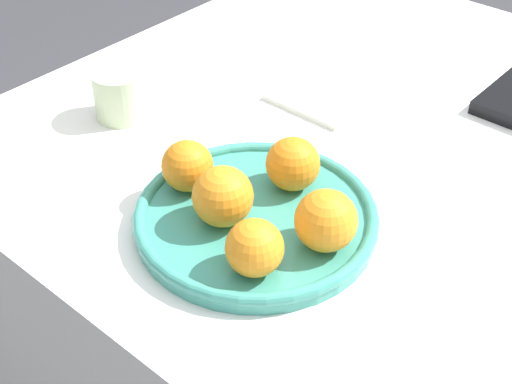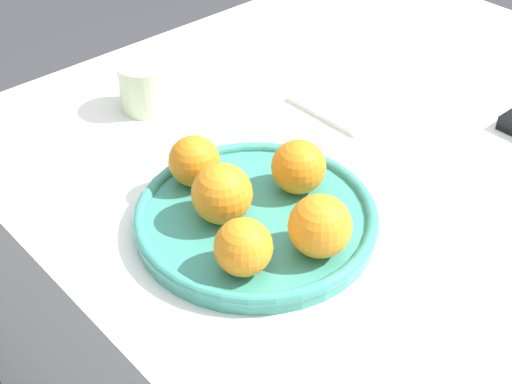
{
  "view_description": "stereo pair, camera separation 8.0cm",
  "coord_description": "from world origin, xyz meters",
  "px_view_note": "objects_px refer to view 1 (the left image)",
  "views": [
    {
      "loc": [
        0.29,
        -0.74,
        1.27
      ],
      "look_at": [
        -0.12,
        -0.26,
        0.77
      ],
      "focal_mm": 50.0,
      "sensor_mm": 36.0,
      "label": 1
    },
    {
      "loc": [
        0.34,
        -0.68,
        1.27
      ],
      "look_at": [
        -0.12,
        -0.26,
        0.77
      ],
      "focal_mm": 50.0,
      "sensor_mm": 36.0,
      "label": 2
    }
  ],
  "objects_px": {
    "orange_3": "(254,248)",
    "cup_1": "(120,94)",
    "orange_4": "(187,166)",
    "orange_0": "(223,196)",
    "fruit_platter": "(256,217)",
    "napkin": "(318,99)",
    "orange_1": "(326,221)",
    "orange_2": "(293,164)"
  },
  "relations": [
    {
      "from": "orange_3",
      "to": "cup_1",
      "type": "distance_m",
      "value": 0.38
    },
    {
      "from": "orange_4",
      "to": "orange_0",
      "type": "bearing_deg",
      "value": -13.85
    },
    {
      "from": "fruit_platter",
      "to": "napkin",
      "type": "distance_m",
      "value": 0.29
    },
    {
      "from": "orange_1",
      "to": "napkin",
      "type": "xyz_separation_m",
      "value": [
        -0.2,
        0.26,
        -0.05
      ]
    },
    {
      "from": "cup_1",
      "to": "napkin",
      "type": "xyz_separation_m",
      "value": [
        0.19,
        0.21,
        -0.03
      ]
    },
    {
      "from": "orange_3",
      "to": "cup_1",
      "type": "xyz_separation_m",
      "value": [
        -0.36,
        0.13,
        -0.01
      ]
    },
    {
      "from": "orange_2",
      "to": "orange_3",
      "type": "relative_size",
      "value": 1.05
    },
    {
      "from": "orange_3",
      "to": "orange_1",
      "type": "bearing_deg",
      "value": 67.95
    },
    {
      "from": "fruit_platter",
      "to": "orange_2",
      "type": "bearing_deg",
      "value": 91.78
    },
    {
      "from": "cup_1",
      "to": "orange_1",
      "type": "bearing_deg",
      "value": -6.91
    },
    {
      "from": "orange_2",
      "to": "napkin",
      "type": "bearing_deg",
      "value": 118.8
    },
    {
      "from": "orange_3",
      "to": "cup_1",
      "type": "height_order",
      "value": "orange_3"
    },
    {
      "from": "orange_0",
      "to": "orange_1",
      "type": "relative_size",
      "value": 1.01
    },
    {
      "from": "fruit_platter",
      "to": "orange_2",
      "type": "xyz_separation_m",
      "value": [
        -0.0,
        0.07,
        0.04
      ]
    },
    {
      "from": "orange_1",
      "to": "orange_4",
      "type": "height_order",
      "value": "orange_1"
    },
    {
      "from": "fruit_platter",
      "to": "orange_3",
      "type": "height_order",
      "value": "orange_3"
    },
    {
      "from": "orange_3",
      "to": "fruit_platter",
      "type": "bearing_deg",
      "value": 129.86
    },
    {
      "from": "cup_1",
      "to": "fruit_platter",
      "type": "bearing_deg",
      "value": -10.76
    },
    {
      "from": "orange_2",
      "to": "cup_1",
      "type": "distance_m",
      "value": 0.3
    },
    {
      "from": "orange_3",
      "to": "orange_4",
      "type": "distance_m",
      "value": 0.16
    },
    {
      "from": "cup_1",
      "to": "orange_0",
      "type": "bearing_deg",
      "value": -17.7
    },
    {
      "from": "orange_1",
      "to": "orange_3",
      "type": "bearing_deg",
      "value": -112.05
    },
    {
      "from": "fruit_platter",
      "to": "orange_1",
      "type": "distance_m",
      "value": 0.1
    },
    {
      "from": "orange_0",
      "to": "fruit_platter",
      "type": "bearing_deg",
      "value": 56.97
    },
    {
      "from": "napkin",
      "to": "orange_1",
      "type": "bearing_deg",
      "value": -52.12
    },
    {
      "from": "fruit_platter",
      "to": "cup_1",
      "type": "height_order",
      "value": "cup_1"
    },
    {
      "from": "orange_1",
      "to": "napkin",
      "type": "distance_m",
      "value": 0.34
    },
    {
      "from": "fruit_platter",
      "to": "napkin",
      "type": "bearing_deg",
      "value": 112.67
    },
    {
      "from": "napkin",
      "to": "orange_2",
      "type": "bearing_deg",
      "value": -61.2
    },
    {
      "from": "orange_0",
      "to": "orange_3",
      "type": "relative_size",
      "value": 1.12
    },
    {
      "from": "fruit_platter",
      "to": "napkin",
      "type": "xyz_separation_m",
      "value": [
        -0.11,
        0.27,
        -0.01
      ]
    },
    {
      "from": "orange_2",
      "to": "orange_4",
      "type": "distance_m",
      "value": 0.12
    },
    {
      "from": "orange_1",
      "to": "cup_1",
      "type": "distance_m",
      "value": 0.4
    },
    {
      "from": "orange_3",
      "to": "orange_2",
      "type": "bearing_deg",
      "value": 113.47
    },
    {
      "from": "cup_1",
      "to": "napkin",
      "type": "relative_size",
      "value": 0.56
    },
    {
      "from": "orange_3",
      "to": "napkin",
      "type": "bearing_deg",
      "value": 116.69
    },
    {
      "from": "orange_0",
      "to": "orange_2",
      "type": "height_order",
      "value": "orange_0"
    },
    {
      "from": "napkin",
      "to": "orange_4",
      "type": "bearing_deg",
      "value": -86.34
    },
    {
      "from": "orange_2",
      "to": "cup_1",
      "type": "xyz_separation_m",
      "value": [
        -0.3,
        -0.01,
        -0.02
      ]
    },
    {
      "from": "fruit_platter",
      "to": "orange_3",
      "type": "distance_m",
      "value": 0.1
    },
    {
      "from": "orange_0",
      "to": "orange_3",
      "type": "distance_m",
      "value": 0.09
    },
    {
      "from": "orange_1",
      "to": "fruit_platter",
      "type": "bearing_deg",
      "value": -173.77
    }
  ]
}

